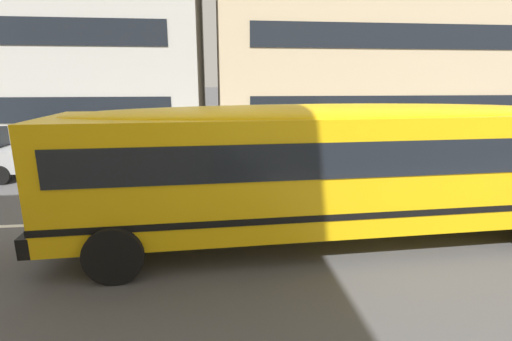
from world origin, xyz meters
TOP-DOWN VIEW (x-y plane):
  - ground_plane at (0.00, 0.00)m, footprint 400.00×400.00m
  - sidewalk_far at (0.00, 7.16)m, footprint 120.00×3.00m
  - lane_centreline at (0.00, 0.00)m, footprint 110.00×0.16m
  - school_bus at (4.18, -1.33)m, footprint 12.16×2.93m
  - apartment_block_far_centre at (10.33, 14.11)m, footprint 16.77×10.96m

SIDE VIEW (x-z plane):
  - ground_plane at x=0.00m, z-range 0.00..0.00m
  - lane_centreline at x=0.00m, z-range 0.00..0.01m
  - sidewalk_far at x=0.00m, z-range 0.00..0.01m
  - school_bus at x=4.18m, z-range 0.25..2.96m
  - apartment_block_far_centre at x=10.33m, z-range 0.00..13.30m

